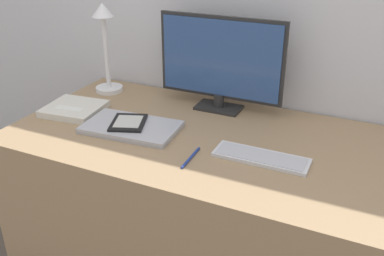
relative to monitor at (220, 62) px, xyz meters
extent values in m
cube|color=#997A56|center=(0.07, -0.26, -0.58)|extent=(1.48, 0.74, 0.76)
cube|color=#262626|center=(0.00, 0.00, -0.19)|extent=(0.18, 0.11, 0.01)
cylinder|color=#262626|center=(0.00, 0.00, -0.16)|extent=(0.04, 0.04, 0.05)
cube|color=#262626|center=(0.00, 0.00, 0.02)|extent=(0.52, 0.01, 0.33)
cube|color=#2D4C84|center=(0.00, -0.01, 0.02)|extent=(0.49, 0.01, 0.30)
cube|color=silver|center=(0.28, -0.33, -0.19)|extent=(0.31, 0.10, 0.01)
cube|color=#B7B7BC|center=(0.28, -0.33, -0.19)|extent=(0.29, 0.08, 0.00)
cube|color=#A3A3A8|center=(-0.22, -0.32, -0.19)|extent=(0.36, 0.23, 0.01)
cube|color=#B2B2B7|center=(-0.22, -0.32, -0.18)|extent=(0.36, 0.23, 0.01)
cube|color=black|center=(-0.24, -0.32, -0.17)|extent=(0.17, 0.18, 0.01)
cube|color=beige|center=(-0.24, -0.32, -0.17)|extent=(0.13, 0.14, 0.00)
cylinder|color=white|center=(-0.53, -0.02, -0.19)|extent=(0.12, 0.12, 0.02)
cylinder|color=white|center=(-0.53, -0.02, -0.02)|extent=(0.02, 0.02, 0.32)
cone|color=white|center=(-0.53, -0.02, 0.17)|extent=(0.09, 0.09, 0.06)
cube|color=silver|center=(-0.52, -0.28, -0.19)|extent=(0.24, 0.23, 0.03)
cube|color=silver|center=(-0.52, -0.31, -0.17)|extent=(0.12, 0.05, 0.00)
cylinder|color=navy|center=(0.07, -0.43, -0.20)|extent=(0.01, 0.14, 0.01)
camera|label=1|loc=(0.59, -1.53, 0.50)|focal=40.00mm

